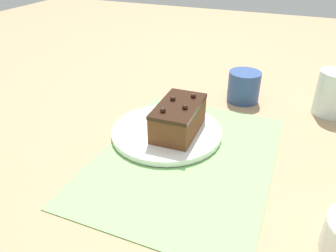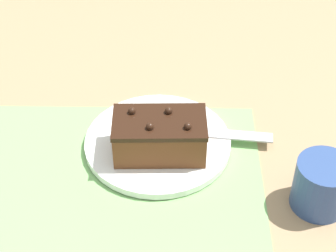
{
  "view_description": "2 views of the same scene",
  "coord_description": "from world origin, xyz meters",
  "px_view_note": "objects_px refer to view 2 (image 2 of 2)",
  "views": [
    {
      "loc": [
        -0.51,
        -0.17,
        0.39
      ],
      "look_at": [
        0.06,
        0.06,
        0.03
      ],
      "focal_mm": 35.0,
      "sensor_mm": 36.0,
      "label": 1
    },
    {
      "loc": [
        0.09,
        -0.62,
        0.65
      ],
      "look_at": [
        0.08,
        0.08,
        0.04
      ],
      "focal_mm": 60.0,
      "sensor_mm": 36.0,
      "label": 2
    }
  ],
  "objects_px": {
    "serving_knife": "(191,130)",
    "coffee_mug": "(323,185)",
    "cake_plate": "(158,142)",
    "chocolate_cake": "(160,136)"
  },
  "relations": [
    {
      "from": "chocolate_cake",
      "to": "coffee_mug",
      "type": "height_order",
      "value": "chocolate_cake"
    },
    {
      "from": "cake_plate",
      "to": "serving_knife",
      "type": "distance_m",
      "value": 0.06
    },
    {
      "from": "cake_plate",
      "to": "chocolate_cake",
      "type": "distance_m",
      "value": 0.05
    },
    {
      "from": "cake_plate",
      "to": "coffee_mug",
      "type": "bearing_deg",
      "value": -25.99
    },
    {
      "from": "chocolate_cake",
      "to": "cake_plate",
      "type": "bearing_deg",
      "value": 99.21
    },
    {
      "from": "cake_plate",
      "to": "coffee_mug",
      "type": "distance_m",
      "value": 0.28
    },
    {
      "from": "serving_knife",
      "to": "coffee_mug",
      "type": "relative_size",
      "value": 2.19
    },
    {
      "from": "cake_plate",
      "to": "serving_knife",
      "type": "xyz_separation_m",
      "value": [
        0.06,
        0.02,
        0.01
      ]
    },
    {
      "from": "cake_plate",
      "to": "chocolate_cake",
      "type": "height_order",
      "value": "chocolate_cake"
    },
    {
      "from": "serving_knife",
      "to": "coffee_mug",
      "type": "bearing_deg",
      "value": 59.73
    }
  ]
}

